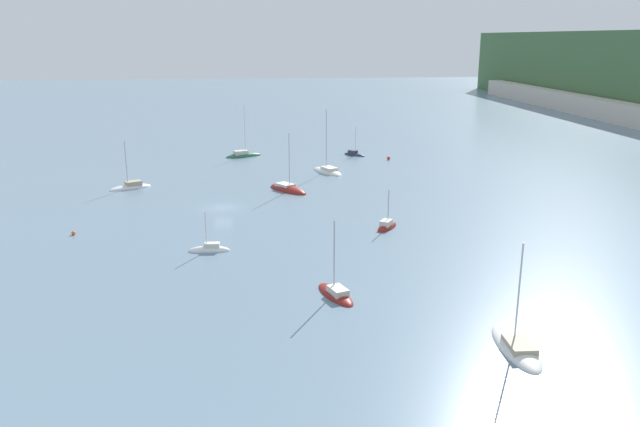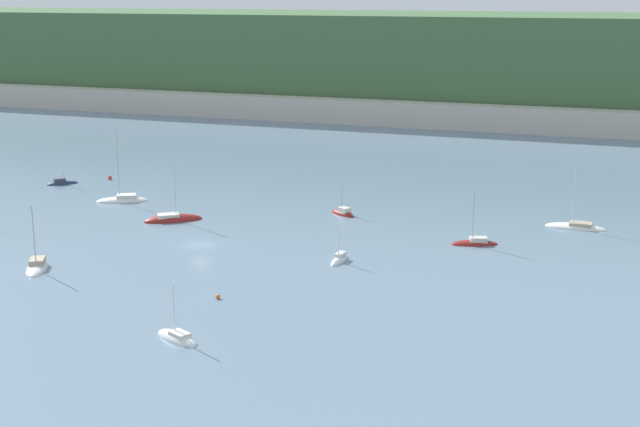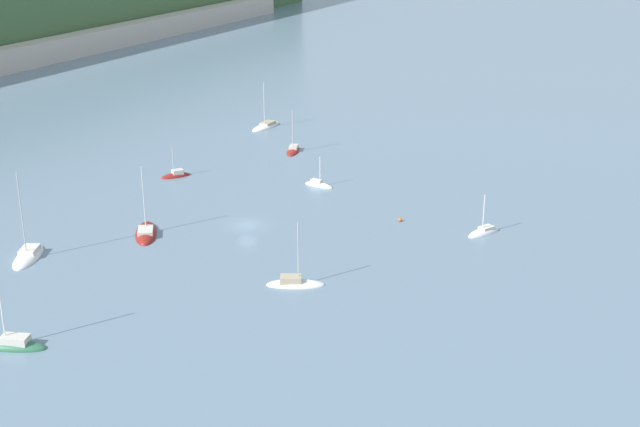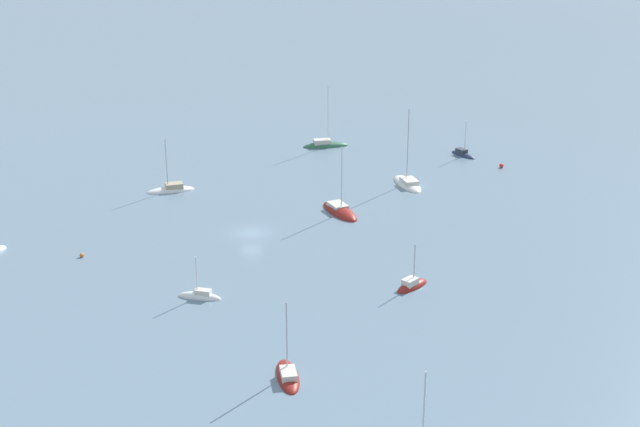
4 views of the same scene
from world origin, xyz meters
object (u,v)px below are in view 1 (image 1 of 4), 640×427
sailboat_2 (354,155)px  sailboat_7 (387,227)px  sailboat_3 (209,250)px  sailboat_8 (328,172)px  sailboat_0 (336,295)px  sailboat_1 (516,347)px  sailboat_9 (131,187)px  mooring_buoy_1 (389,158)px  sailboat_4 (288,190)px  mooring_buoy_0 (73,233)px  sailboat_5 (243,156)px

sailboat_2 → sailboat_7: 51.91m
sailboat_3 → sailboat_8: bearing=-111.9°
sailboat_2 → sailboat_8: bearing=-68.4°
sailboat_0 → sailboat_1: 17.57m
sailboat_2 → sailboat_7: size_ratio=1.14×
sailboat_0 → sailboat_7: (-21.26, 9.37, 0.00)m
sailboat_9 → mooring_buoy_1: (-20.24, 47.26, 0.21)m
sailboat_4 → sailboat_3: bearing=-56.6°
sailboat_1 → mooring_buoy_0: size_ratio=18.22×
sailboat_4 → mooring_buoy_1: sailboat_4 is taller
sailboat_2 → sailboat_9: 48.46m
sailboat_0 → mooring_buoy_1: bearing=-36.4°
sailboat_2 → sailboat_4: sailboat_4 is taller
sailboat_3 → sailboat_5: (-59.68, 2.90, 0.03)m
sailboat_1 → sailboat_9: 71.94m
sailboat_0 → sailboat_4: bearing=-17.2°
sailboat_5 → mooring_buoy_1: 30.03m
sailboat_5 → mooring_buoy_0: bearing=-132.5°
sailboat_0 → sailboat_7: size_ratio=1.41×
sailboat_7 → sailboat_9: sailboat_9 is taller
sailboat_7 → sailboat_9: bearing=88.7°
sailboat_4 → sailboat_5: bearing=157.4°
mooring_buoy_0 → sailboat_8: bearing=133.6°
mooring_buoy_1 → sailboat_3: bearing=-31.2°
sailboat_4 → sailboat_9: size_ratio=1.22×
sailboat_5 → sailboat_8: sailboat_8 is taller
sailboat_4 → sailboat_8: (-13.29, 7.99, 0.04)m
sailboat_5 → sailboat_4: bearing=-97.2°
sailboat_1 → sailboat_4: bearing=17.7°
sailboat_3 → sailboat_5: bearing=-90.9°
sailboat_2 → sailboat_3: bearing=-68.0°
sailboat_4 → mooring_buoy_0: size_ratio=20.23×
sailboat_0 → sailboat_1: size_ratio=0.86×
sailboat_5 → sailboat_2: bearing=-23.5°
mooring_buoy_0 → sailboat_5: bearing=158.6°
sailboat_1 → sailboat_3: bearing=46.8°
sailboat_7 → sailboat_3: bearing=140.9°
mooring_buoy_0 → sailboat_4: bearing=126.8°
sailboat_0 → sailboat_3: size_ratio=1.48×
sailboat_1 → sailboat_2: bearing=2.0°
sailboat_0 → mooring_buoy_1: 70.24m
sailboat_3 → mooring_buoy_0: (-7.96, -17.37, 0.16)m
sailboat_1 → sailboat_2: size_ratio=1.43×
sailboat_4 → sailboat_7: size_ratio=1.81×
sailboat_7 → mooring_buoy_0: 39.70m
sailboat_8 → mooring_buoy_1: sailboat_8 is taller
sailboat_0 → mooring_buoy_1: size_ratio=12.04×
sailboat_3 → sailboat_8: 46.01m
sailboat_0 → mooring_buoy_0: sailboat_0 is taller
sailboat_0 → sailboat_5: (-73.99, -10.05, 0.02)m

